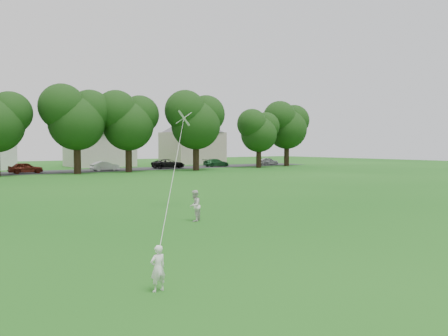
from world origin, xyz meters
TOP-DOWN VIEW (x-y plane):
  - ground at (0.00, 0.00)m, footprint 160.00×160.00m
  - toddler at (-2.89, -1.95)m, footprint 0.38×0.27m
  - older_boy at (2.33, 4.78)m, footprint 0.78×0.76m
  - kite at (0.55, 3.20)m, footprint 3.86×5.67m
  - tree_row at (3.17, 36.38)m, footprint 82.15×8.79m
  - parked_cars at (3.08, 41.00)m, footprint 72.36×2.45m

SIDE VIEW (x-z plane):
  - ground at x=0.00m, z-range 0.00..0.00m
  - toddler at x=-2.89m, z-range 0.00..0.99m
  - parked_cars at x=3.08m, z-range -0.04..1.26m
  - older_boy at x=2.33m, z-range 0.00..1.27m
  - kite at x=0.55m, z-range -3.89..9.02m
  - tree_row at x=3.17m, z-range 1.23..11.23m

